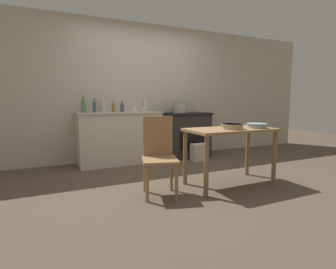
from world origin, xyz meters
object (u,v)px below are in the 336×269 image
at_px(work_table, 230,137).
at_px(bottle_center, 103,106).
at_px(bottle_mid_left, 122,108).
at_px(bottle_center_left, 94,107).
at_px(bottle_center_right, 84,106).
at_px(flour_sack, 199,152).
at_px(cup_right, 143,109).
at_px(stock_pot, 181,107).
at_px(bottle_far_left, 145,105).
at_px(stove, 186,135).
at_px(chair, 159,154).
at_px(cup_mid_right, 134,110).
at_px(mixing_bowl_large, 257,125).
at_px(bottle_left, 113,108).
at_px(mixing_bowl_small, 232,126).

relative_size(work_table, bottle_center, 4.13).
height_order(bottle_mid_left, bottle_center_left, bottle_center_left).
bearing_deg(bottle_center_right, bottle_center_left, -20.14).
height_order(flour_sack, cup_right, cup_right).
relative_size(stock_pot, bottle_far_left, 1.04).
bearing_deg(bottle_mid_left, bottle_center, 170.08).
bearing_deg(work_table, flour_sack, 75.14).
bearing_deg(bottle_center_right, bottle_center, 4.25).
bearing_deg(stove, bottle_center_right, 175.78).
relative_size(chair, bottle_center_left, 3.73).
height_order(bottle_mid_left, cup_right, bottle_mid_left).
xyz_separation_m(stove, bottle_center_left, (-1.76, 0.08, 0.57)).
bearing_deg(cup_right, cup_mid_right, -169.20).
height_order(flour_sack, stock_pot, stock_pot).
bearing_deg(bottle_center, stock_pot, -6.18).
xyz_separation_m(chair, bottle_center, (-0.26, 1.90, 0.53)).
bearing_deg(stove, bottle_center_left, 177.39).
relative_size(stock_pot, bottle_center_right, 0.99).
bearing_deg(stock_pot, bottle_center_left, 177.50).
xyz_separation_m(chair, bottle_far_left, (0.54, 1.94, 0.53)).
xyz_separation_m(bottle_mid_left, bottle_center_left, (-0.49, -0.03, 0.02)).
xyz_separation_m(mixing_bowl_large, bottle_center_right, (-1.93, 2.04, 0.24)).
distance_m(stove, stock_pot, 0.56).
xyz_separation_m(chair, bottle_center_left, (-0.43, 1.81, 0.52)).
relative_size(mixing_bowl_large, bottle_center_right, 0.91).
bearing_deg(bottle_left, mixing_bowl_small, -61.29).
bearing_deg(flour_sack, mixing_bowl_large, -90.43).
height_order(work_table, cup_mid_right, cup_mid_right).
distance_m(bottle_center_left, cup_right, 0.83).
height_order(cup_mid_right, cup_right, cup_right).
xyz_separation_m(bottle_center_left, cup_right, (0.82, -0.12, -0.05)).
bearing_deg(cup_mid_right, bottle_center_left, 166.87).
bearing_deg(work_table, bottle_center_left, 127.03).
distance_m(stove, bottle_center_right, 2.02).
bearing_deg(mixing_bowl_large, mixing_bowl_small, 177.66).
relative_size(bottle_mid_left, cup_mid_right, 2.31).
xyz_separation_m(stove, bottle_far_left, (-0.78, 0.21, 0.58)).
bearing_deg(stove, flour_sack, -87.92).
relative_size(chair, bottle_center_right, 3.16).
distance_m(flour_sack, bottle_far_left, 1.35).
bearing_deg(bottle_far_left, mixing_bowl_small, -79.20).
bearing_deg(flour_sack, cup_mid_right, 161.28).
bearing_deg(work_table, cup_mid_right, 113.66).
xyz_separation_m(bottle_center_right, cup_right, (0.99, -0.19, -0.07)).
height_order(work_table, stock_pot, stock_pot).
distance_m(work_table, mixing_bowl_small, 0.18).
distance_m(stock_pot, bottle_center_left, 1.63).
xyz_separation_m(flour_sack, cup_right, (-0.95, 0.41, 0.80)).
height_order(work_table, bottle_far_left, bottle_far_left).
relative_size(work_table, stock_pot, 3.99).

